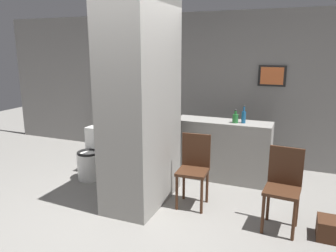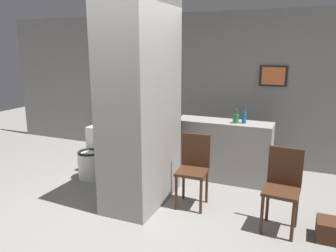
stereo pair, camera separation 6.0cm
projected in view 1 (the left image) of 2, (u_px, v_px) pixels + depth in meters
name	position (u px, v px, depth m)	size (l,w,h in m)	color
ground_plane	(112.00, 219.00, 3.92)	(14.00, 14.00, 0.00)	gray
wall_back	(186.00, 87.00, 5.99)	(8.00, 0.09, 2.60)	gray
pillar_center	(141.00, 104.00, 4.12)	(0.66, 1.20, 2.60)	gray
counter_shelf	(222.00, 150.00, 5.03)	(1.45, 0.44, 0.92)	gray
toilet	(92.00, 157.00, 5.11)	(0.37, 0.53, 0.77)	white
chair_near_pillar	(194.00, 166.00, 4.19)	(0.39, 0.39, 0.92)	#422616
chair_by_doorway	(283.00, 185.00, 3.63)	(0.40, 0.40, 0.92)	#422616
bicycle	(142.00, 149.00, 5.45)	(1.66, 0.42, 0.74)	black
bottle_tall	(244.00, 117.00, 4.77)	(0.06, 0.06, 0.27)	#19598C
bottle_short	(235.00, 118.00, 4.78)	(0.09, 0.09, 0.21)	#267233
floor_crate	(331.00, 229.00, 3.49)	(0.28, 0.28, 0.22)	#422616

